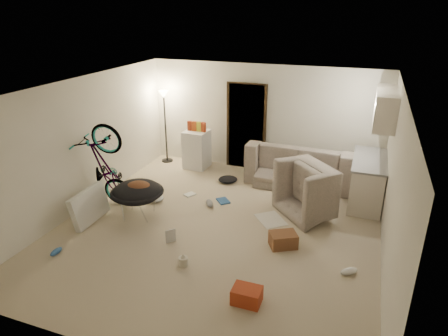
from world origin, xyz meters
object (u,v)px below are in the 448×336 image
(kitchen_counter, at_px, (367,181))
(drink_case_b, at_px, (247,295))
(bicycle, at_px, (108,185))
(tv_box, at_px, (89,206))
(juicer, at_px, (183,261))
(armchair, at_px, (321,194))
(sofa, at_px, (299,169))
(floor_lamp, at_px, (165,111))
(mini_fridge, at_px, (197,149))
(drink_case_a, at_px, (283,240))
(saucer_chair, at_px, (138,196))

(kitchen_counter, distance_m, drink_case_b, 3.94)
(bicycle, bearing_deg, tv_box, 176.18)
(tv_box, bearing_deg, juicer, -18.68)
(armchair, bearing_deg, juicer, 101.67)
(sofa, xyz_separation_m, tv_box, (-3.30, -3.01, -0.03))
(floor_lamp, relative_size, drink_case_b, 4.70)
(sofa, height_order, juicer, sofa)
(floor_lamp, xyz_separation_m, mini_fridge, (0.88, -0.10, -0.85))
(drink_case_a, bearing_deg, sofa, 65.45)
(drink_case_a, relative_size, juicer, 2.06)
(mini_fridge, distance_m, drink_case_b, 4.97)
(bicycle, bearing_deg, drink_case_b, -120.94)
(sofa, xyz_separation_m, mini_fridge, (-2.52, 0.10, 0.13))
(sofa, relative_size, drink_case_b, 5.92)
(saucer_chair, bearing_deg, juicer, -37.72)
(floor_lamp, height_order, armchair, floor_lamp)
(tv_box, bearing_deg, floor_lamp, 90.08)
(sofa, xyz_separation_m, drink_case_a, (0.22, -2.64, -0.21))
(bicycle, distance_m, saucer_chair, 0.76)
(kitchen_counter, bearing_deg, drink_case_a, -118.90)
(floor_lamp, height_order, drink_case_a, floor_lamp)
(bicycle, height_order, tv_box, bicycle)
(juicer, bearing_deg, mini_fridge, 110.62)
(juicer, bearing_deg, drink_case_b, -21.24)
(bicycle, relative_size, juicer, 8.55)
(floor_lamp, relative_size, saucer_chair, 1.85)
(saucer_chair, bearing_deg, mini_fridge, 89.29)
(floor_lamp, height_order, drink_case_b, floor_lamp)
(drink_case_a, bearing_deg, saucer_chair, 148.93)
(bicycle, distance_m, drink_case_b, 3.79)
(tv_box, distance_m, drink_case_a, 3.55)
(armchair, height_order, saucer_chair, armchair)
(drink_case_a, bearing_deg, juicer, -170.96)
(sofa, height_order, drink_case_a, sofa)
(kitchen_counter, bearing_deg, bicycle, -157.46)
(saucer_chair, height_order, tv_box, saucer_chair)
(floor_lamp, distance_m, sofa, 3.54)
(drink_case_b, bearing_deg, sofa, 90.54)
(sofa, bearing_deg, mini_fridge, -1.20)
(tv_box, bearing_deg, bicycle, 88.29)
(saucer_chair, bearing_deg, kitchen_counter, 27.88)
(kitchen_counter, bearing_deg, saucer_chair, -152.12)
(kitchen_counter, distance_m, saucer_chair, 4.51)
(bicycle, xyz_separation_m, mini_fridge, (0.78, 2.51, -0.01))
(armchair, bearing_deg, kitchen_counter, -90.13)
(kitchen_counter, relative_size, tv_box, 1.63)
(floor_lamp, relative_size, drink_case_a, 4.22)
(mini_fridge, bearing_deg, drink_case_b, -55.36)
(sofa, relative_size, mini_fridge, 2.48)
(sofa, height_order, mini_fridge, mini_fridge)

